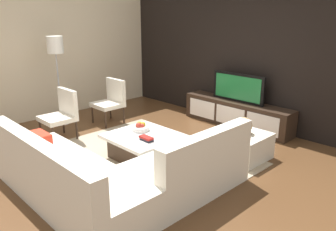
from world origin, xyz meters
TOP-DOWN VIEW (x-y plane):
  - ground_plane at (0.00, 0.00)m, footprint 14.00×14.00m
  - feature_wall_back at (0.00, 2.70)m, footprint 6.40×0.12m
  - side_wall_left at (-3.20, 0.20)m, footprint 0.12×5.20m
  - area_rug at (-0.10, 0.00)m, footprint 3.02×2.66m
  - media_console at (-0.00, 2.40)m, footprint 2.27×0.44m
  - television at (0.00, 2.40)m, footprint 1.12×0.06m
  - sectional_couch at (0.52, -0.87)m, footprint 2.43×2.37m
  - coffee_table at (-0.10, 0.10)m, footprint 1.00×0.96m
  - accent_chair_near at (-1.76, -0.35)m, footprint 0.56×0.52m
  - floor_lamp at (-2.52, 0.02)m, footprint 0.30×0.30m
  - ottoman at (0.95, 1.20)m, footprint 0.70×0.70m
  - fruit_bowl at (-0.28, 0.20)m, footprint 0.28×0.28m
  - accent_chair_far at (-1.91, 0.80)m, footprint 0.55×0.52m
  - decorative_ball at (0.95, 1.20)m, footprint 0.25×0.25m
  - book_stack at (0.12, -0.02)m, footprint 0.22×0.11m

SIDE VIEW (x-z plane):
  - ground_plane at x=0.00m, z-range 0.00..0.00m
  - area_rug at x=-0.10m, z-range 0.00..0.01m
  - ottoman at x=0.95m, z-range 0.00..0.40m
  - coffee_table at x=-0.10m, z-range 0.01..0.39m
  - media_console at x=0.00m, z-range 0.00..0.50m
  - sectional_couch at x=0.52m, z-range -0.13..0.71m
  - book_stack at x=0.12m, z-range 0.38..0.44m
  - fruit_bowl at x=-0.28m, z-range 0.36..0.50m
  - accent_chair_near at x=-1.76m, z-range 0.05..0.92m
  - accent_chair_far at x=-1.91m, z-range 0.05..0.92m
  - decorative_ball at x=0.95m, z-range 0.40..0.65m
  - television at x=0.00m, z-range 0.50..1.04m
  - feature_wall_back at x=0.00m, z-range 0.00..2.80m
  - side_wall_left at x=-3.20m, z-range 0.00..2.80m
  - floor_lamp at x=-2.52m, z-range 0.58..2.30m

